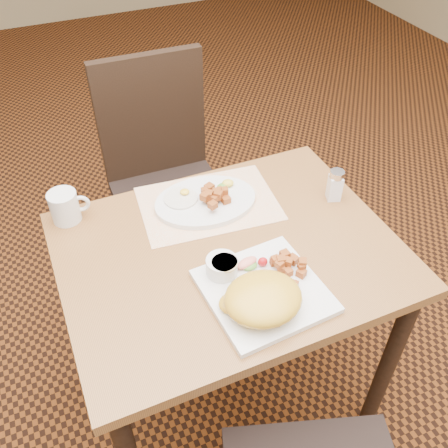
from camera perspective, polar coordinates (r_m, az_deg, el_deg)
ground at (r=1.96m, az=0.44°, el=-18.54°), size 8.00×8.00×0.00m
table at (r=1.43m, az=0.57°, el=-5.95°), size 0.90×0.70×0.75m
chair_far at (r=1.99m, az=-6.88°, el=6.07°), size 0.43×0.44×0.97m
placemat at (r=1.49m, az=-1.80°, el=2.36°), size 0.43×0.32×0.00m
plate_square at (r=1.24m, az=4.58°, el=-7.63°), size 0.30×0.30×0.02m
plate_oval at (r=1.48m, az=-2.13°, el=2.60°), size 0.32×0.25×0.02m
hollandaise_mound at (r=1.18m, az=4.39°, el=-8.54°), size 0.19×0.17×0.07m
ramekin at (r=1.25m, az=-0.22°, el=-4.80°), size 0.08×0.08×0.04m
garnish_sq at (r=1.28m, az=3.13°, el=-4.50°), size 0.08×0.05×0.03m
fried_egg at (r=1.48m, az=-4.90°, el=3.04°), size 0.10×0.10×0.02m
garnish_ov at (r=1.52m, az=0.23°, el=4.57°), size 0.06×0.04×0.02m
salt_shaker at (r=1.51m, az=12.58°, el=4.41°), size 0.05×0.05×0.10m
coffee_mug at (r=1.48m, az=-17.69°, el=1.91°), size 0.11×0.08×0.09m
home_fries_sq at (r=1.28m, az=7.40°, el=-4.61°), size 0.08×0.11×0.04m
home_fries_ov at (r=1.46m, az=-1.21°, el=3.27°), size 0.09×0.13×0.04m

